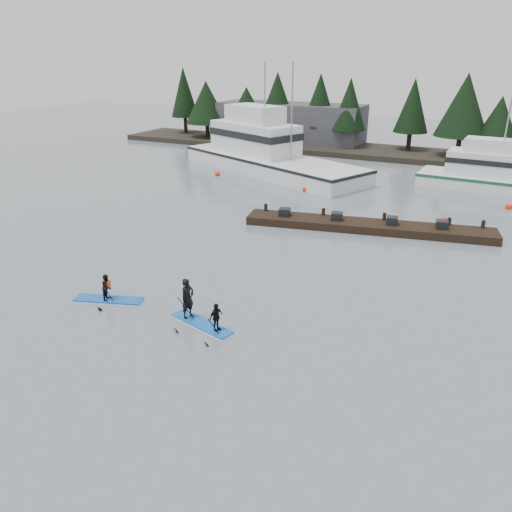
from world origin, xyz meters
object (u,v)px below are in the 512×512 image
at_px(paddleboard_solo, 108,293).
at_px(paddleboard_duo, 198,309).
at_px(fishing_boat_large, 267,162).
at_px(floating_dock, 367,226).
at_px(fishing_boat_medium, 500,183).

distance_m(paddleboard_solo, paddleboard_duo, 4.89).
distance_m(fishing_boat_large, paddleboard_duo, 30.01).
distance_m(fishing_boat_large, paddleboard_solo, 28.79).
height_order(floating_dock, paddleboard_solo, paddleboard_solo).
bearing_deg(paddleboard_duo, fishing_boat_large, 124.29).
distance_m(fishing_boat_large, floating_dock, 18.71).
relative_size(paddleboard_solo, paddleboard_duo, 1.02).
relative_size(fishing_boat_medium, floating_dock, 0.89).
relative_size(floating_dock, paddleboard_solo, 4.83).
bearing_deg(fishing_boat_large, floating_dock, -21.11).
relative_size(fishing_boat_large, paddleboard_duo, 6.55).
xyz_separation_m(fishing_boat_large, floating_dock, (13.35, -13.10, -0.61)).
bearing_deg(paddleboard_duo, fishing_boat_medium, 85.39).
height_order(floating_dock, paddleboard_duo, paddleboard_duo).
distance_m(fishing_boat_large, fishing_boat_medium, 20.74).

